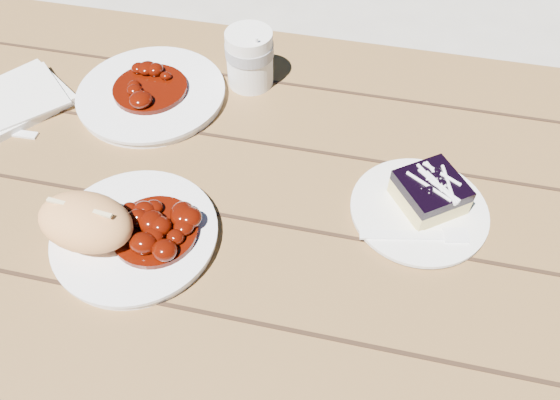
% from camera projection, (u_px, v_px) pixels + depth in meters
% --- Properties ---
extents(ground, '(60.00, 60.00, 0.00)m').
position_uv_depth(ground, '(153.00, 342.00, 1.49)').
color(ground, '#AEA89D').
rests_on(ground, ground).
extents(picnic_table, '(2.00, 1.55, 0.75)m').
position_uv_depth(picnic_table, '(96.00, 208.00, 1.03)').
color(picnic_table, brown).
rests_on(picnic_table, ground).
extents(main_plate, '(0.23, 0.23, 0.02)m').
position_uv_depth(main_plate, '(136.00, 236.00, 0.78)').
color(main_plate, white).
rests_on(main_plate, picnic_table).
extents(goulash_stew, '(0.12, 0.12, 0.04)m').
position_uv_depth(goulash_stew, '(153.00, 225.00, 0.76)').
color(goulash_stew, '#460B02').
rests_on(goulash_stew, main_plate).
extents(bread_roll, '(0.14, 0.10, 0.07)m').
position_uv_depth(bread_roll, '(86.00, 222.00, 0.74)').
color(bread_roll, '#E49B57').
rests_on(bread_roll, main_plate).
extents(dessert_plate, '(0.20, 0.20, 0.01)m').
position_uv_depth(dessert_plate, '(419.00, 211.00, 0.81)').
color(dessert_plate, white).
rests_on(dessert_plate, picnic_table).
extents(blueberry_cake, '(0.12, 0.12, 0.05)m').
position_uv_depth(blueberry_cake, '(430.00, 192.00, 0.80)').
color(blueberry_cake, '#F8E387').
rests_on(blueberry_cake, dessert_plate).
extents(fork_dessert, '(0.16, 0.06, 0.00)m').
position_uv_depth(fork_dessert, '(403.00, 235.00, 0.78)').
color(fork_dessert, white).
rests_on(fork_dessert, dessert_plate).
extents(coffee_cup, '(0.08, 0.08, 0.10)m').
position_uv_depth(coffee_cup, '(250.00, 58.00, 0.97)').
color(coffee_cup, white).
rests_on(coffee_cup, picnic_table).
extents(napkin_stack, '(0.21, 0.21, 0.01)m').
position_uv_depth(napkin_stack, '(20.00, 98.00, 0.97)').
color(napkin_stack, white).
rests_on(napkin_stack, picnic_table).
extents(fork_table, '(0.16, 0.03, 0.00)m').
position_uv_depth(fork_table, '(2.00, 131.00, 0.93)').
color(fork_table, white).
rests_on(fork_table, picnic_table).
extents(second_plate, '(0.26, 0.26, 0.02)m').
position_uv_depth(second_plate, '(152.00, 95.00, 0.98)').
color(second_plate, white).
rests_on(second_plate, picnic_table).
extents(second_stew, '(0.13, 0.13, 0.04)m').
position_uv_depth(second_stew, '(149.00, 82.00, 0.95)').
color(second_stew, '#460B02').
rests_on(second_stew, second_plate).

